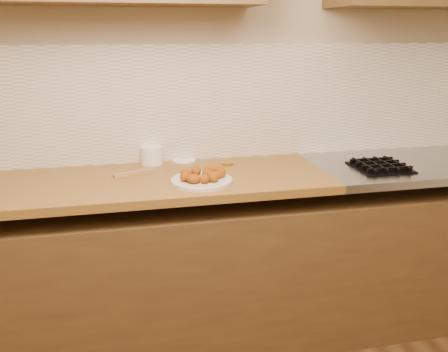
# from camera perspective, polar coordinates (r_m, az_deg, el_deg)

# --- Properties ---
(wall_back) EXTENTS (4.00, 0.02, 2.70)m
(wall_back) POSITION_cam_1_polar(r_m,az_deg,el_deg) (2.52, -1.77, 12.19)
(wall_back) COLOR #C1B490
(wall_back) RESTS_ON ground
(base_cabinet) EXTENTS (3.60, 0.60, 0.77)m
(base_cabinet) POSITION_cam_1_polar(r_m,az_deg,el_deg) (2.50, -0.21, -11.02)
(base_cabinet) COLOR brown
(base_cabinet) RESTS_ON floor
(butcher_block) EXTENTS (2.30, 0.62, 0.04)m
(butcher_block) POSITION_cam_1_polar(r_m,az_deg,el_deg) (2.27, -16.49, -1.21)
(butcher_block) COLOR olive
(butcher_block) RESTS_ON base_cabinet
(stovetop) EXTENTS (1.30, 0.62, 0.04)m
(stovetop) POSITION_cam_1_polar(r_m,az_deg,el_deg) (2.78, 23.64, 1.37)
(stovetop) COLOR #9EA0A5
(stovetop) RESTS_ON base_cabinet
(backsplash) EXTENTS (3.60, 0.02, 0.60)m
(backsplash) POSITION_cam_1_polar(r_m,az_deg,el_deg) (2.52, -1.68, 8.77)
(backsplash) COLOR silver
(backsplash) RESTS_ON wall_back
(burner_grates) EXTENTS (0.91, 0.26, 0.03)m
(burner_grates) POSITION_cam_1_polar(r_m,az_deg,el_deg) (2.70, 24.26, 1.53)
(burner_grates) COLOR black
(burner_grates) RESTS_ON stovetop
(donut_plate) EXTENTS (0.28, 0.28, 0.02)m
(donut_plate) POSITION_cam_1_polar(r_m,az_deg,el_deg) (2.17, -2.70, -0.57)
(donut_plate) COLOR beige
(donut_plate) RESTS_ON butcher_block
(ring_donut) EXTENTS (0.11, 0.12, 0.05)m
(ring_donut) POSITION_cam_1_polar(r_m,az_deg,el_deg) (2.20, -1.24, 0.45)
(ring_donut) COLOR #9F470A
(ring_donut) RESTS_ON donut_plate
(fried_dough_chunks) EXTENTS (0.19, 0.19, 0.04)m
(fried_dough_chunks) POSITION_cam_1_polar(r_m,az_deg,el_deg) (2.14, -3.36, 0.00)
(fried_dough_chunks) COLOR #9F470A
(fried_dough_chunks) RESTS_ON donut_plate
(plastic_tub) EXTENTS (0.13, 0.13, 0.09)m
(plastic_tub) POSITION_cam_1_polar(r_m,az_deg,el_deg) (2.48, -8.68, 2.49)
(plastic_tub) COLOR white
(plastic_tub) RESTS_ON butcher_block
(tub_lid) EXTENTS (0.12, 0.12, 0.01)m
(tub_lid) POSITION_cam_1_polar(r_m,az_deg,el_deg) (2.53, -4.81, 1.89)
(tub_lid) COLOR white
(tub_lid) RESTS_ON butcher_block
(brass_jar_lid) EXTENTS (0.06, 0.06, 0.01)m
(brass_jar_lid) POSITION_cam_1_polar(r_m,az_deg,el_deg) (2.46, 0.43, 1.52)
(brass_jar_lid) COLOR #B68717
(brass_jar_lid) RESTS_ON butcher_block
(wooden_utensil) EXTENTS (0.20, 0.09, 0.02)m
(wooden_utensil) POSITION_cam_1_polar(r_m,az_deg,el_deg) (2.32, -10.81, 0.37)
(wooden_utensil) COLOR #9F7552
(wooden_utensil) RESTS_ON butcher_block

